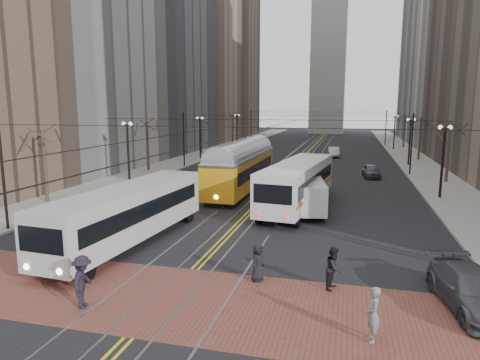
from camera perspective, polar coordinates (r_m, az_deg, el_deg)
The scene contains 24 objects.
ground at distance 20.78m, azimuth -5.11°, elevation -10.84°, with size 260.00×260.00×0.00m, color black.
sidewalk_left at distance 67.28m, azimuth -4.33°, elevation 3.60°, with size 5.00×140.00×0.15m, color gray.
sidewalk_right at distance 64.26m, azimuth 21.93°, elevation 2.62°, with size 5.00×140.00×0.15m, color gray.
crosswalk_band at distance 17.36m, azimuth -9.68°, elevation -15.23°, with size 25.00×6.00×0.01m, color brown.
streetcar_rails at distance 64.06m, azimuth 8.49°, elevation 3.14°, with size 4.80×130.00×0.02m, color gray.
centre_lines at distance 64.06m, azimuth 8.49°, elevation 3.14°, with size 0.42×130.00×0.01m, color gold.
building_left_mid at distance 72.52m, azimuth -12.50°, elevation 17.25°, with size 16.00×20.00×34.00m, color slate.
building_left_midfar at distance 92.84m, azimuth -7.92°, elevation 21.32°, with size 20.00×20.00×52.00m, color #89735F.
building_left_far at distance 109.86m, azimuth -2.71°, elevation 16.42°, with size 16.00×20.00×40.00m, color brown.
building_right_far at distance 106.75m, azimuth 25.60°, elevation 15.70°, with size 16.00×20.00×40.00m, color slate.
lamp_posts at distance 47.72m, azimuth 6.49°, elevation 4.31°, with size 27.60×57.20×5.60m.
street_trees at distance 54.14m, azimuth 7.46°, elevation 4.94°, with size 31.68×53.28×5.60m.
trolley_wires at distance 53.66m, azimuth 7.43°, elevation 5.94°, with size 25.96×120.00×6.60m.
transit_bus at distance 23.65m, azimuth -14.61°, elevation -4.65°, with size 2.57×12.35×3.09m, color #B8B8B8.
streetcar at distance 37.42m, azimuth 0.24°, elevation 1.19°, with size 2.69×14.50×3.42m, color orange.
rear_bus at distance 31.31m, azimuth 7.73°, elevation -0.70°, with size 2.76×12.71×3.32m, color silver.
cargo_van at distance 29.58m, azimuth 9.12°, elevation -2.35°, with size 2.01×5.21×2.31m, color silver.
sedan_grey at distance 46.51m, azimuth 17.10°, elevation 1.16°, with size 1.59×3.96×1.35m, color #44474C.
sedan_silver at distance 64.23m, azimuth 12.38°, elevation 3.68°, with size 1.52×4.36×1.44m, color #B1B3B9.
sedan_parked at distance 18.15m, azimuth 28.51°, elevation -12.74°, with size 2.02×4.96×1.44m, color #414349.
pedestrian_a at distance 18.36m, azimuth 2.35°, elevation -10.87°, with size 0.81×0.52×1.65m, color black.
pedestrian_b at distance 14.60m, azimuth 17.33°, elevation -16.73°, with size 0.65×0.43×1.78m, color slate.
pedestrian_c at distance 17.99m, azimuth 12.41°, elevation -11.40°, with size 0.84×0.66×1.73m, color black.
pedestrian_d at distance 17.05m, azimuth -20.24°, elevation -12.59°, with size 1.27×0.73×1.96m, color black.
Camera 1 is at (6.61, -18.30, 7.31)m, focal length 32.00 mm.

